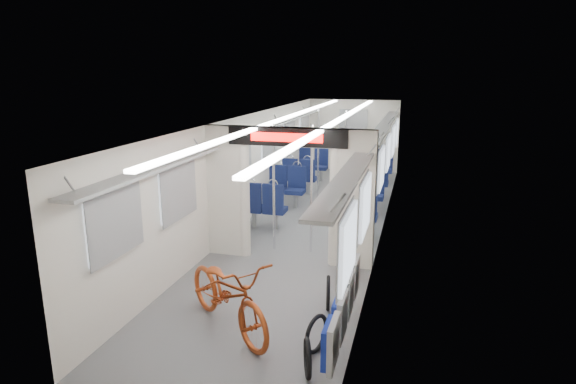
% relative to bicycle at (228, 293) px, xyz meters
% --- Properties ---
extents(carriage, '(12.00, 12.02, 2.31)m').
position_rel_bicycle_xyz_m(carriage, '(0.11, 4.20, 1.00)').
color(carriage, '#515456').
rests_on(carriage, ground).
extents(bicycle, '(1.88, 1.71, 1.00)m').
position_rel_bicycle_xyz_m(bicycle, '(0.00, 0.00, 0.00)').
color(bicycle, '#9A3B16').
rests_on(bicycle, ground).
extents(flip_bench, '(0.12, 2.09, 0.49)m').
position_rel_bicycle_xyz_m(flip_bench, '(1.47, -0.09, 0.08)').
color(flip_bench, gray).
rests_on(flip_bench, carriage).
extents(bike_hoop_a, '(0.19, 0.44, 0.45)m').
position_rel_bicycle_xyz_m(bike_hoop_a, '(1.18, -0.70, -0.30)').
color(bike_hoop_a, black).
rests_on(bike_hoop_a, ground).
extents(bike_hoop_b, '(0.21, 0.46, 0.47)m').
position_rel_bicycle_xyz_m(bike_hoop_b, '(1.18, -0.21, -0.29)').
color(bike_hoop_b, black).
rests_on(bike_hoop_b, ground).
extents(bike_hoop_c, '(0.14, 0.49, 0.49)m').
position_rel_bicycle_xyz_m(bike_hoop_c, '(1.12, 0.85, -0.28)').
color(bike_hoop_c, black).
rests_on(bike_hoop_c, ground).
extents(seat_bay_near_left, '(0.91, 2.06, 1.10)m').
position_rel_bicycle_xyz_m(seat_bay_near_left, '(-0.82, 4.84, 0.04)').
color(seat_bay_near_left, '#0D153C').
rests_on(seat_bay_near_left, ground).
extents(seat_bay_near_right, '(0.89, 1.98, 1.07)m').
position_rel_bicycle_xyz_m(seat_bay_near_right, '(1.05, 4.83, 0.03)').
color(seat_bay_near_right, '#0D153C').
rests_on(seat_bay_near_right, ground).
extents(seat_bay_far_left, '(0.88, 1.93, 1.06)m').
position_rel_bicycle_xyz_m(seat_bay_far_left, '(-0.82, 7.85, 0.03)').
color(seat_bay_far_left, '#0D153C').
rests_on(seat_bay_far_left, ground).
extents(seat_bay_far_right, '(0.91, 2.08, 1.10)m').
position_rel_bicycle_xyz_m(seat_bay_far_right, '(1.05, 7.87, 0.05)').
color(seat_bay_far_right, '#0D153C').
rests_on(seat_bay_far_right, ground).
extents(stanchion_near_left, '(0.05, 0.05, 2.30)m').
position_rel_bicycle_xyz_m(stanchion_near_left, '(-0.27, 2.89, 0.65)').
color(stanchion_near_left, silver).
rests_on(stanchion_near_left, ground).
extents(stanchion_near_right, '(0.04, 0.04, 2.30)m').
position_rel_bicycle_xyz_m(stanchion_near_right, '(0.41, 2.91, 0.65)').
color(stanchion_near_right, silver).
rests_on(stanchion_near_right, ground).
extents(stanchion_far_left, '(0.04, 0.04, 2.30)m').
position_rel_bicycle_xyz_m(stanchion_far_left, '(-0.16, 6.21, 0.65)').
color(stanchion_far_left, silver).
rests_on(stanchion_far_left, ground).
extents(stanchion_far_right, '(0.04, 0.04, 2.30)m').
position_rel_bicycle_xyz_m(stanchion_far_right, '(0.52, 6.05, 0.65)').
color(stanchion_far_right, silver).
rests_on(stanchion_far_right, ground).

